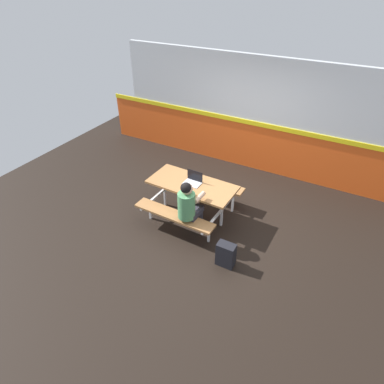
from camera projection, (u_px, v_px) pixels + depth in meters
ground_plane at (208, 220)px, 6.32m from camera, size 10.00×10.00×0.02m
accent_backdrop at (256, 118)px, 7.29m from camera, size 8.00×0.14×2.60m
picnic_table_main at (192, 191)px, 6.12m from camera, size 1.66×1.59×0.74m
student_nearer at (189, 205)px, 5.55m from camera, size 0.37×0.53×1.21m
laptop_silver at (193, 181)px, 6.03m from camera, size 0.33×0.23×0.22m
backpack_dark at (226, 255)px, 5.27m from camera, size 0.30×0.22×0.44m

